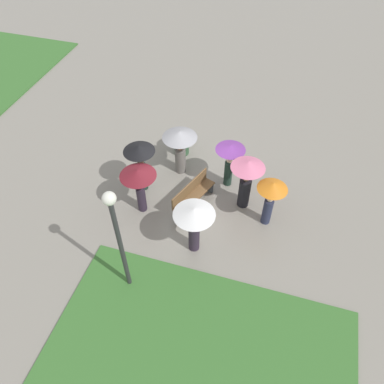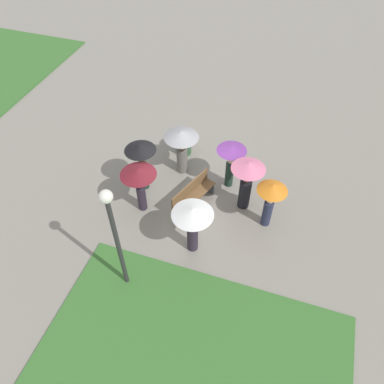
% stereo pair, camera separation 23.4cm
% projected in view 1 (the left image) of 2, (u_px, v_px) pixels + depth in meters
% --- Properties ---
extents(ground_plane, '(90.00, 90.00, 0.00)m').
position_uv_depth(ground_plane, '(193.00, 183.00, 13.19)').
color(ground_plane, gray).
extents(park_bench, '(1.83, 1.02, 0.90)m').
position_uv_depth(park_bench, '(192.00, 194.00, 12.20)').
color(park_bench, brown).
rests_on(park_bench, ground_plane).
extents(lamp_post, '(0.32, 0.32, 3.75)m').
position_uv_depth(lamp_post, '(117.00, 231.00, 8.72)').
color(lamp_post, '#2D2D30').
rests_on(lamp_post, ground_plane).
extents(trash_bin, '(0.60, 0.60, 0.97)m').
position_uv_depth(trash_bin, '(182.00, 143.00, 13.94)').
color(trash_bin, '#335638').
rests_on(trash_bin, ground_plane).
extents(crowd_person_black, '(1.03, 1.03, 1.88)m').
position_uv_depth(crowd_person_black, '(140.00, 158.00, 12.02)').
color(crowd_person_black, '#1E3328').
rests_on(crowd_person_black, ground_plane).
extents(crowd_person_white, '(1.19, 1.19, 1.82)m').
position_uv_depth(crowd_person_white, '(194.00, 218.00, 10.32)').
color(crowd_person_white, '#2D2333').
rests_on(crowd_person_white, ground_plane).
extents(crowd_person_pink, '(1.07, 1.07, 1.94)m').
position_uv_depth(crowd_person_pink, '(247.00, 175.00, 11.53)').
color(crowd_person_pink, black).
rests_on(crowd_person_pink, ground_plane).
extents(crowd_person_purple, '(0.99, 0.99, 1.75)m').
position_uv_depth(crowd_person_purple, '(230.00, 156.00, 12.23)').
color(crowd_person_purple, '#1E3328').
rests_on(crowd_person_purple, ground_plane).
extents(crowd_person_orange, '(0.91, 0.91, 1.76)m').
position_uv_depth(crowd_person_orange, '(271.00, 194.00, 11.09)').
color(crowd_person_orange, '#282D47').
rests_on(crowd_person_orange, ground_plane).
extents(crowd_person_maroon, '(1.13, 1.13, 1.77)m').
position_uv_depth(crowd_person_maroon, '(139.00, 179.00, 11.36)').
color(crowd_person_maroon, '#2D2333').
rests_on(crowd_person_maroon, ground_plane).
extents(crowd_person_grey, '(1.19, 1.19, 1.78)m').
position_uv_depth(crowd_person_grey, '(180.00, 142.00, 12.65)').
color(crowd_person_grey, slate).
rests_on(crowd_person_grey, ground_plane).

